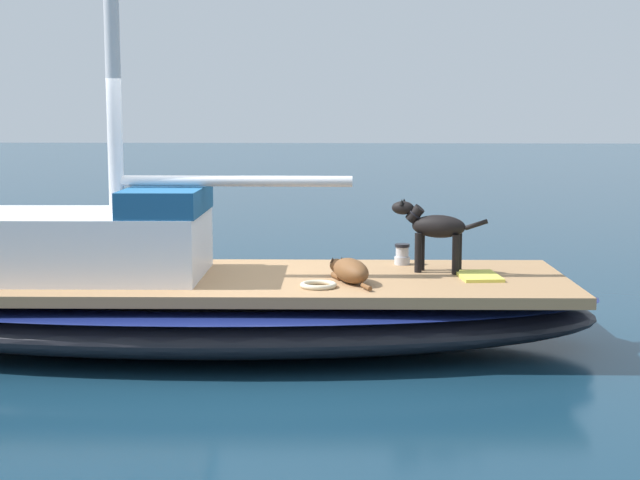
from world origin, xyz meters
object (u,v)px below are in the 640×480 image
(sailboat_main, at_px, (215,310))
(dog_black, at_px, (434,229))
(deck_towel, at_px, (479,276))
(dog_brown, at_px, (349,270))
(deck_winch, at_px, (402,255))
(coiled_rope, at_px, (318,285))

(sailboat_main, distance_m, dog_black, 2.24)
(dog_black, distance_m, deck_towel, 0.64)
(sailboat_main, height_order, dog_brown, dog_brown)
(sailboat_main, relative_size, deck_towel, 13.05)
(dog_black, bearing_deg, sailboat_main, 99.00)
(dog_brown, bearing_deg, deck_winch, -26.83)
(dog_brown, xyz_separation_m, coiled_rope, (-0.28, 0.27, -0.08))
(coiled_rope, bearing_deg, sailboat_main, 62.21)
(dog_black, xyz_separation_m, dog_brown, (-0.58, 0.80, -0.32))
(dog_black, relative_size, deck_towel, 1.65)
(dog_black, height_order, deck_towel, dog_black)
(dog_brown, height_order, deck_winch, dog_brown)
(dog_black, height_order, deck_winch, dog_black)
(deck_towel, bearing_deg, sailboat_main, 90.85)
(dog_black, distance_m, dog_brown, 1.04)
(sailboat_main, height_order, deck_winch, deck_winch)
(sailboat_main, relative_size, dog_black, 7.92)
(sailboat_main, distance_m, coiled_rope, 1.19)
(dog_brown, bearing_deg, sailboat_main, 78.79)
(sailboat_main, xyz_separation_m, deck_towel, (0.04, -2.48, 0.34))
(sailboat_main, relative_size, dog_brown, 7.97)
(deck_winch, distance_m, coiled_rope, 1.53)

